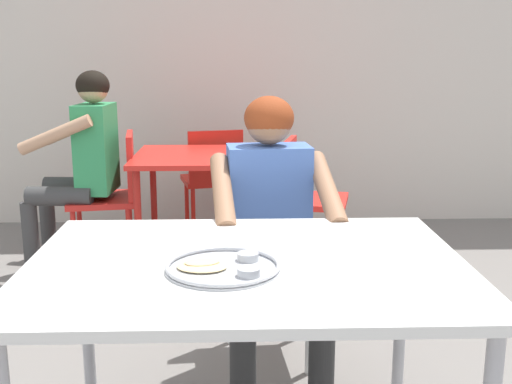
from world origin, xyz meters
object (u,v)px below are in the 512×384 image
object	(u,v)px
diner_foreground	(272,216)
patron_background	(83,152)
thali_tray	(223,266)
table_background_red	(208,167)
chair_red_right	(305,192)
chair_red_left	(114,189)
table_foreground	(247,281)
chair_foreground	(265,249)
chair_red_far	(213,174)

from	to	relation	value
diner_foreground	patron_background	distance (m)	1.82
thali_tray	patron_background	distance (m)	2.42
table_background_red	chair_red_right	size ratio (longest dim) A/B	1.13
diner_foreground	chair_red_left	distance (m)	1.75
diner_foreground	chair_red_left	size ratio (longest dim) A/B	1.38
table_foreground	chair_foreground	size ratio (longest dim) A/B	1.50
table_foreground	patron_background	bearing A→B (deg)	114.81
table_background_red	chair_red_left	xyz separation A→B (m)	(-0.61, 0.03, -0.14)
table_foreground	table_background_red	xyz separation A→B (m)	(-0.20, 2.14, -0.05)
table_background_red	patron_background	bearing A→B (deg)	179.58
table_foreground	table_background_red	distance (m)	2.15
chair_foreground	diner_foreground	distance (m)	0.31
thali_tray	table_background_red	bearing A→B (deg)	93.48
diner_foreground	chair_red_far	distance (m)	2.09
chair_foreground	patron_background	size ratio (longest dim) A/B	0.69
thali_tray	patron_background	size ratio (longest dim) A/B	0.26
table_foreground	chair_foreground	world-z (taller)	chair_foreground
table_background_red	patron_background	world-z (taller)	patron_background
chair_red_right	chair_red_far	bearing A→B (deg)	132.74
thali_tray	chair_foreground	bearing A→B (deg)	80.50
table_foreground	chair_red_left	bearing A→B (deg)	110.50
diner_foreground	chair_foreground	bearing A→B (deg)	93.79
chair_red_far	patron_background	bearing A→B (deg)	-142.50
table_foreground	chair_red_far	world-z (taller)	chair_red_far
diner_foreground	chair_red_left	world-z (taller)	diner_foreground
table_background_red	chair_foreground	bearing A→B (deg)	-75.98
chair_red_far	chair_red_left	bearing A→B (deg)	-136.14
chair_red_left	chair_red_right	size ratio (longest dim) A/B	1.04
thali_tray	chair_foreground	xyz separation A→B (m)	(0.17, 1.01, -0.27)
chair_red_left	chair_red_far	xyz separation A→B (m)	(0.61, 0.59, -0.02)
chair_foreground	patron_background	xyz separation A→B (m)	(-1.09, 1.22, 0.25)
chair_red_left	patron_background	bearing A→B (deg)	-173.43
thali_tray	chair_red_right	bearing A→B (deg)	77.71
table_foreground	chair_red_far	xyz separation A→B (m)	(-0.20, 2.76, -0.21)
chair_red_right	patron_background	distance (m)	1.42
chair_red_left	patron_background	distance (m)	0.30
diner_foreground	chair_red_right	size ratio (longest dim) A/B	1.44
table_foreground	chair_red_right	world-z (taller)	chair_red_right
table_foreground	chair_red_right	xyz separation A→B (m)	(0.41, 2.10, -0.20)
diner_foreground	patron_background	xyz separation A→B (m)	(-1.11, 1.45, 0.04)
diner_foreground	patron_background	bearing A→B (deg)	127.41
thali_tray	chair_red_left	bearing A→B (deg)	108.21
diner_foreground	thali_tray	bearing A→B (deg)	-103.16
chair_red_left	chair_red_right	distance (m)	1.22
thali_tray	chair_red_left	xyz separation A→B (m)	(-0.74, 2.25, -0.27)
chair_foreground	chair_red_right	bearing A→B (deg)	75.38
chair_red_left	chair_red_far	bearing A→B (deg)	43.86
table_background_red	patron_background	xyz separation A→B (m)	(-0.79, 0.01, 0.10)
thali_tray	diner_foreground	size ratio (longest dim) A/B	0.28
table_foreground	table_background_red	world-z (taller)	table_foreground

